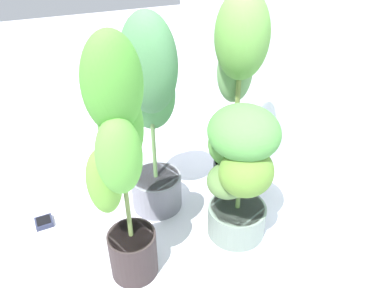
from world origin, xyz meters
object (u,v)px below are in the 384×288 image
object	(u,v)px
potted_plant_back_center	(238,77)
hygrometer_box	(44,222)
potted_plant_back_right	(240,165)
potted_plant_center	(151,105)
potted_plant_front_right	(120,159)

from	to	relation	value
potted_plant_back_center	hygrometer_box	world-z (taller)	potted_plant_back_center
potted_plant_back_right	potted_plant_center	bearing A→B (deg)	-140.96
potted_plant_front_right	potted_plant_back_center	xyz separation A→B (m)	(-0.34, 0.63, 0.07)
potted_plant_back_right	potted_plant_back_center	size ratio (longest dim) A/B	0.63
potted_plant_center	hygrometer_box	distance (m)	0.78
potted_plant_front_right	potted_plant_back_right	xyz separation A→B (m)	(-0.04, 0.50, -0.19)
potted_plant_back_right	hygrometer_box	bearing A→B (deg)	-114.76
potted_plant_front_right	potted_plant_center	bearing A→B (deg)	149.02
potted_plant_center	potted_plant_back_right	xyz separation A→B (m)	(0.34, 0.27, -0.17)
potted_plant_center	hygrometer_box	xyz separation A→B (m)	(-0.05, -0.56, -0.54)
potted_plant_front_right	potted_plant_back_right	world-z (taller)	potted_plant_front_right
potted_plant_back_right	hygrometer_box	xyz separation A→B (m)	(-0.38, -0.83, -0.37)
potted_plant_center	hygrometer_box	size ratio (longest dim) A/B	11.40
hygrometer_box	potted_plant_back_right	bearing A→B (deg)	-28.87
potted_plant_center	potted_plant_back_center	xyz separation A→B (m)	(0.04, 0.40, 0.09)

